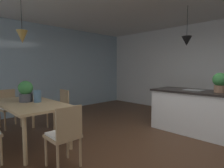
{
  "coord_description": "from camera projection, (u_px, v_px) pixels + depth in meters",
  "views": [
    {
      "loc": [
        1.54,
        -2.5,
        1.36
      ],
      "look_at": [
        -1.26,
        0.23,
        1.04
      ],
      "focal_mm": 29.72,
      "sensor_mm": 36.0,
      "label": 1
    }
  ],
  "objects": [
    {
      "name": "potted_plant_on_island",
      "position": [
        220.0,
        82.0,
        3.58
      ],
      "size": [
        0.26,
        0.26,
        0.38
      ],
      "color": "#8C664C",
      "rests_on": "kitchen_island"
    },
    {
      "name": "vase_on_dining_table",
      "position": [
        37.0,
        96.0,
        3.42
      ],
      "size": [
        0.13,
        0.13,
        0.23
      ],
      "color": "slate",
      "rests_on": "dining_table"
    },
    {
      "name": "window_wall_left_glazing",
      "position": [
        44.0,
        69.0,
        5.74
      ],
      "size": [
        0.06,
        8.4,
        2.7
      ],
      "primitive_type": "cube",
      "color": "#9EB7C6",
      "rests_on": "ground_plane"
    },
    {
      "name": "chair_far_left",
      "position": [
        60.0,
        107.0,
        4.27
      ],
      "size": [
        0.41,
        0.41,
        0.87
      ],
      "color": "tan",
      "rests_on": "ground_plane"
    },
    {
      "name": "chair_kitchen_end",
      "position": [
        65.0,
        134.0,
        2.52
      ],
      "size": [
        0.4,
        0.4,
        0.87
      ],
      "color": "tan",
      "rests_on": "ground_plane"
    },
    {
      "name": "chair_window_end",
      "position": [
        9.0,
        107.0,
        4.31
      ],
      "size": [
        0.43,
        0.43,
        0.87
      ],
      "color": "tan",
      "rests_on": "ground_plane"
    },
    {
      "name": "ground_plane",
      "position": [
        157.0,
        155.0,
        2.95
      ],
      "size": [
        10.0,
        8.4,
        0.04
      ],
      "primitive_type": "cube",
      "color": "#4C301E"
    },
    {
      "name": "wall_back_kitchen",
      "position": [
        223.0,
        69.0,
        5.11
      ],
      "size": [
        10.0,
        0.12,
        2.7
      ],
      "primitive_type": "cube",
      "color": "silver",
      "rests_on": "ground_plane"
    },
    {
      "name": "potted_plant_on_table",
      "position": [
        26.0,
        91.0,
        3.45
      ],
      "size": [
        0.26,
        0.26,
        0.39
      ],
      "color": "#4C4C51",
      "rests_on": "dining_table"
    },
    {
      "name": "pendant_over_table",
      "position": [
        22.0,
        37.0,
        3.35
      ],
      "size": [
        0.2,
        0.2,
        0.88
      ],
      "color": "black"
    },
    {
      "name": "kitchen_island",
      "position": [
        204.0,
        112.0,
        3.83
      ],
      "size": [
        2.08,
        0.82,
        0.91
      ],
      "color": "white",
      "rests_on": "ground_plane"
    },
    {
      "name": "pendant_over_island_main",
      "position": [
        187.0,
        41.0,
        3.99
      ],
      "size": [
        0.21,
        0.21,
        0.84
      ],
      "color": "black"
    },
    {
      "name": "dining_table",
      "position": [
        29.0,
        106.0,
        3.4
      ],
      "size": [
        1.77,
        0.9,
        0.74
      ],
      "color": "tan",
      "rests_on": "ground_plane"
    }
  ]
}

